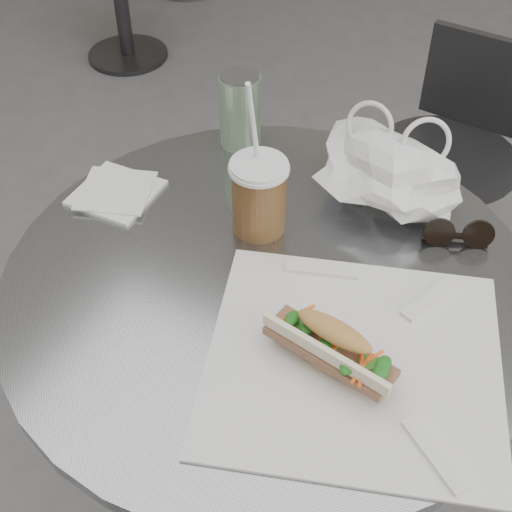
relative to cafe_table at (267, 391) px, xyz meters
The scene contains 9 objects.
cafe_table is the anchor object (origin of this frame).
chair_far 0.90m from the cafe_table, 86.92° to the left, with size 0.35×0.36×0.67m.
sandwich_paper 0.33m from the cafe_table, 25.78° to the right, with size 0.37×0.35×0.00m, color white.
banh_mi 0.35m from the cafe_table, 35.65° to the right, with size 0.22×0.11×0.07m.
iced_coffee 0.35m from the cafe_table, 126.32° to the left, with size 0.09×0.09×0.25m.
sunglasses 0.41m from the cafe_table, 43.00° to the left, with size 0.10×0.06×0.05m.
plastic_bag 0.41m from the cafe_table, 71.84° to the left, with size 0.22×0.17×0.11m, color white, non-canonical shape.
napkin_stack 0.41m from the cafe_table, behind, with size 0.14×0.14×0.01m.
drink_can 0.47m from the cafe_table, 126.69° to the left, with size 0.07×0.07×0.13m.
Camera 1 is at (0.32, -0.42, 1.46)m, focal length 50.00 mm.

